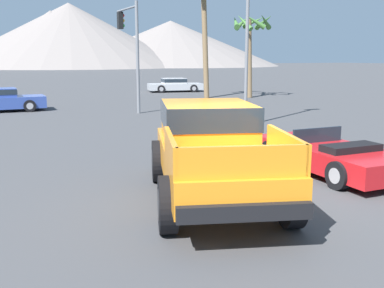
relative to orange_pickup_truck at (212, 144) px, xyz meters
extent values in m
plane|color=#424244|center=(0.30, -0.71, -1.08)|extent=(320.00, 320.00, 0.00)
cube|color=orange|center=(-0.13, -0.36, -0.26)|extent=(3.55, 5.38, 0.56)
cube|color=orange|center=(0.21, 0.59, 0.40)|extent=(2.47, 2.69, 0.76)
cube|color=#1E2833|center=(0.21, 0.59, 0.53)|extent=(2.52, 2.74, 0.48)
cube|color=orange|center=(-1.50, -1.36, 0.26)|extent=(0.74, 1.91, 0.48)
cube|color=orange|center=(0.32, -2.00, 0.26)|extent=(0.74, 1.91, 0.48)
cube|color=orange|center=(-0.91, -2.58, 0.26)|extent=(1.84, 0.72, 0.48)
cube|color=black|center=(0.72, 2.05, -0.42)|extent=(1.91, 0.80, 0.24)
cube|color=black|center=(-0.97, -2.76, -0.42)|extent=(1.91, 0.80, 0.24)
cylinder|color=black|center=(-0.58, 1.45, -0.60)|extent=(0.59, 0.99, 0.95)
cylinder|color=#232326|center=(-0.58, 1.45, -0.60)|extent=(0.46, 0.59, 0.52)
cylinder|color=black|center=(1.36, 0.76, -0.60)|extent=(0.59, 0.99, 0.95)
cylinder|color=#232326|center=(1.36, 0.76, -0.60)|extent=(0.46, 0.59, 0.52)
cylinder|color=black|center=(-1.61, -1.47, -0.60)|extent=(0.59, 0.99, 0.95)
cylinder|color=#232326|center=(-1.61, -1.47, -0.60)|extent=(0.46, 0.59, 0.52)
cylinder|color=black|center=(0.33, -2.16, -0.60)|extent=(0.59, 0.99, 0.95)
cylinder|color=#232326|center=(0.33, -2.16, -0.60)|extent=(0.46, 0.59, 0.52)
cube|color=red|center=(3.54, 0.39, -0.66)|extent=(1.94, 4.29, 0.49)
cube|color=#1E2833|center=(3.56, 0.86, -0.23)|extent=(1.50, 0.13, 0.37)
cube|color=black|center=(3.51, -0.34, -0.33)|extent=(1.43, 0.65, 0.16)
cylinder|color=black|center=(2.75, 1.74, -0.77)|extent=(0.25, 0.64, 0.63)
cylinder|color=#9E9EA3|center=(2.75, 1.74, -0.77)|extent=(0.25, 0.35, 0.35)
cylinder|color=black|center=(4.44, 1.66, -0.77)|extent=(0.25, 0.64, 0.63)
cylinder|color=#9E9EA3|center=(4.44, 1.66, -0.77)|extent=(0.25, 0.35, 0.35)
cylinder|color=black|center=(2.64, -0.87, -0.77)|extent=(0.25, 0.64, 0.63)
cylinder|color=#9E9EA3|center=(2.64, -0.87, -0.77)|extent=(0.25, 0.35, 0.35)
cube|color=#334C9E|center=(-2.96, 17.58, -0.60)|extent=(4.56, 1.84, 0.60)
cylinder|color=black|center=(-1.54, 18.35, -0.77)|extent=(0.63, 0.24, 0.63)
cylinder|color=#9E9EA3|center=(-1.54, 18.35, -0.77)|extent=(0.35, 0.24, 0.34)
cylinder|color=black|center=(-1.59, 16.72, -0.77)|extent=(0.63, 0.24, 0.63)
cylinder|color=#9E9EA3|center=(-1.59, 16.72, -0.77)|extent=(0.35, 0.24, 0.34)
cube|color=#B7BABF|center=(10.82, 25.90, -0.66)|extent=(4.59, 2.59, 0.50)
cube|color=#B7BABF|center=(10.71, 25.92, -0.19)|extent=(2.09, 1.90, 0.44)
cube|color=#1E2833|center=(10.71, 25.92, -0.14)|extent=(2.13, 1.94, 0.26)
cylinder|color=black|center=(12.30, 26.49, -0.77)|extent=(0.64, 0.33, 0.61)
cylinder|color=#9E9EA3|center=(12.30, 26.49, -0.77)|extent=(0.37, 0.29, 0.34)
cylinder|color=black|center=(11.97, 24.80, -0.77)|extent=(0.64, 0.33, 0.61)
cylinder|color=#9E9EA3|center=(11.97, 24.80, -0.77)|extent=(0.37, 0.29, 0.34)
cylinder|color=black|center=(9.67, 27.00, -0.77)|extent=(0.64, 0.33, 0.61)
cylinder|color=#9E9EA3|center=(9.67, 27.00, -0.77)|extent=(0.37, 0.29, 0.34)
cylinder|color=black|center=(9.33, 25.32, -0.77)|extent=(0.64, 0.33, 0.61)
cylinder|color=#9E9EA3|center=(9.33, 25.32, -0.77)|extent=(0.37, 0.29, 0.34)
cylinder|color=slate|center=(3.30, 13.69, 1.67)|extent=(0.16, 0.16, 5.50)
cylinder|color=slate|center=(3.30, 15.21, 4.17)|extent=(0.11, 3.03, 0.11)
cube|color=black|center=(3.30, 16.36, 3.67)|extent=(0.26, 0.34, 0.90)
sphere|color=red|center=(3.45, 16.36, 3.94)|extent=(0.20, 0.20, 0.20)
sphere|color=orange|center=(3.45, 16.36, 3.67)|extent=(0.20, 0.20, 0.20)
sphere|color=green|center=(3.45, 16.36, 3.40)|extent=(0.20, 0.20, 0.20)
cylinder|color=slate|center=(5.84, 7.72, 3.22)|extent=(0.14, 0.14, 8.60)
cylinder|color=brown|center=(10.44, 20.01, 2.82)|extent=(0.36, 0.97, 7.80)
cylinder|color=brown|center=(13.30, 18.82, 1.60)|extent=(0.36, 0.68, 5.38)
cone|color=#427533|center=(14.28, 18.60, 4.10)|extent=(0.48, 1.99, 1.02)
cone|color=#427533|center=(13.82, 19.22, 4.12)|extent=(1.38, 1.32, 0.94)
cone|color=#427533|center=(13.01, 19.38, 4.06)|extent=(1.53, 0.88, 1.12)
cone|color=#427533|center=(12.33, 19.13, 4.07)|extent=(1.26, 2.07, 1.12)
cone|color=#427533|center=(12.58, 18.43, 4.02)|extent=(0.77, 1.42, 1.23)
cone|color=#427533|center=(13.06, 17.91, 4.07)|extent=(1.58, 0.81, 1.10)
cone|color=#427533|center=(13.89, 17.90, 4.09)|extent=(1.74, 1.47, 1.06)
cone|color=gray|center=(54.53, 126.54, 5.94)|extent=(68.44, 68.44, 14.04)
cone|color=gray|center=(17.29, 123.31, 6.56)|extent=(43.82, 43.82, 15.28)
cone|color=gray|center=(22.66, 125.48, 7.82)|extent=(68.38, 68.38, 17.79)
camera|label=1|loc=(-4.32, -7.85, 1.74)|focal=42.00mm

